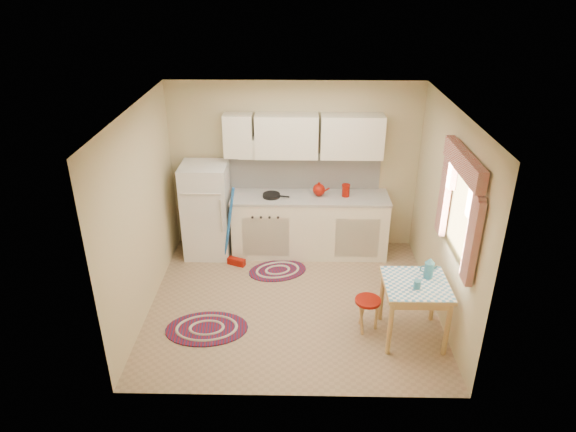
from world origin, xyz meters
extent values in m
plane|color=tan|center=(0.00, 0.00, 0.00)|extent=(3.60, 3.60, 0.00)
cube|color=silver|center=(0.00, 0.00, 2.50)|extent=(3.60, 3.20, 0.04)
cube|color=#C3B284|center=(0.00, 1.60, 1.25)|extent=(3.60, 0.04, 2.50)
cube|color=#C3B284|center=(0.00, -1.60, 1.25)|extent=(3.60, 0.04, 2.50)
cube|color=#C3B284|center=(-1.80, 0.00, 1.25)|extent=(0.04, 3.20, 2.50)
cube|color=#C3B284|center=(1.80, 0.00, 1.25)|extent=(0.04, 3.20, 2.50)
cube|color=white|center=(0.12, 1.59, 1.20)|extent=(2.25, 0.03, 0.55)
cube|color=white|center=(0.12, 1.44, 1.77)|extent=(2.25, 0.33, 0.60)
cube|color=white|center=(1.78, -0.55, 1.55)|extent=(0.04, 0.85, 0.95)
cube|color=white|center=(-1.27, 1.25, 0.70)|extent=(0.65, 0.60, 1.40)
cube|color=white|center=(0.23, 1.30, 0.44)|extent=(2.25, 0.60, 0.88)
cube|color=#B0ADA7|center=(0.23, 1.30, 0.90)|extent=(2.27, 0.62, 0.04)
cylinder|color=black|center=(-0.32, 1.25, 0.94)|extent=(0.30, 0.30, 0.05)
cylinder|color=#911005|center=(0.74, 1.30, 1.00)|extent=(0.12, 0.12, 0.16)
cube|color=tan|center=(1.38, -0.64, 0.36)|extent=(0.72, 0.72, 0.72)
cylinder|color=#911005|center=(0.88, -0.52, 0.21)|extent=(0.38, 0.38, 0.42)
cylinder|color=teal|center=(1.36, -0.74, 0.77)|extent=(0.09, 0.09, 0.10)
camera|label=1|loc=(0.05, -5.44, 3.89)|focal=32.00mm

